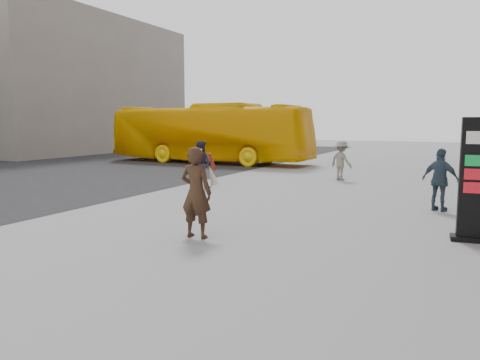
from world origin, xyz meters
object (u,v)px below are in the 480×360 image
at_px(pedestrian_a, 200,165).
at_px(pedestrian_b, 341,160).
at_px(woman, 196,191).
at_px(bus, 209,133).
at_px(pedestrian_c, 440,180).
at_px(info_pylon, 475,180).

distance_m(pedestrian_a, pedestrian_b, 5.79).
height_order(woman, pedestrian_a, woman).
height_order(bus, pedestrian_b, bus).
xyz_separation_m(bus, pedestrian_a, (4.75, -9.06, -0.81)).
xyz_separation_m(pedestrian_b, pedestrian_c, (3.80, -5.32, 0.03)).
distance_m(info_pylon, pedestrian_a, 9.23).
bearing_deg(pedestrian_c, info_pylon, 124.85).
relative_size(pedestrian_a, pedestrian_b, 1.06).
distance_m(woman, pedestrian_b, 10.37).
xyz_separation_m(woman, pedestrian_b, (0.37, 10.36, -0.15)).
distance_m(info_pylon, pedestrian_c, 3.14).
xyz_separation_m(pedestrian_a, pedestrian_c, (7.60, -0.94, -0.01)).
xyz_separation_m(bus, pedestrian_b, (8.55, -4.69, -0.85)).
relative_size(bus, pedestrian_b, 7.57).
bearing_deg(info_pylon, pedestrian_a, 149.34).
bearing_deg(bus, woman, -149.47).
height_order(info_pylon, pedestrian_b, info_pylon).
bearing_deg(pedestrian_a, pedestrian_c, 169.08).
relative_size(info_pylon, pedestrian_a, 1.44).
bearing_deg(pedestrian_b, woman, 118.04).
height_order(info_pylon, pedestrian_c, info_pylon).
distance_m(woman, pedestrian_c, 6.55).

